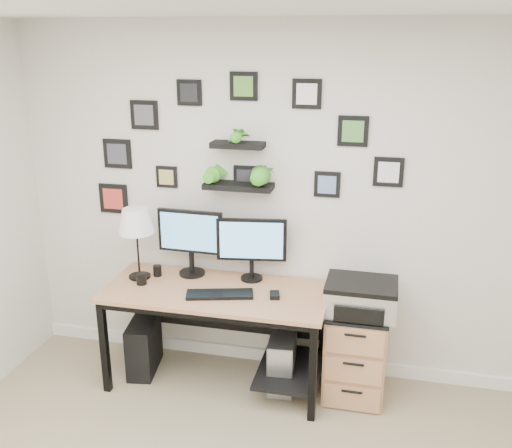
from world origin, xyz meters
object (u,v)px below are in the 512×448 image
(printer, at_px, (361,297))
(pc_tower_black, at_px, (144,345))
(mug, at_px, (141,279))
(monitor_left, at_px, (190,238))
(table_lamp, at_px, (136,223))
(desk, at_px, (222,304))
(monitor_right, at_px, (252,244))
(file_cabinet, at_px, (355,351))
(pc_tower_grey, at_px, (282,360))

(printer, bearing_deg, pc_tower_black, -179.05)
(mug, height_order, pc_tower_black, mug)
(monitor_left, bearing_deg, table_lamp, -159.83)
(desk, height_order, monitor_right, monitor_right)
(monitor_left, height_order, monitor_right, monitor_left)
(monitor_right, distance_m, table_lamp, 0.86)
(table_lamp, distance_m, file_cabinet, 1.84)
(table_lamp, bearing_deg, printer, -1.29)
(desk, relative_size, pc_tower_black, 3.86)
(mug, xyz_separation_m, file_cabinet, (1.56, 0.12, -0.46))
(monitor_left, relative_size, pc_tower_grey, 1.19)
(monitor_right, bearing_deg, pc_tower_grey, -32.83)
(desk, height_order, table_lamp, table_lamp)
(mug, relative_size, file_cabinet, 0.13)
(pc_tower_black, bearing_deg, monitor_right, 5.89)
(monitor_left, distance_m, monitor_right, 0.47)
(mug, bearing_deg, desk, 5.96)
(monitor_left, height_order, printer, monitor_left)
(monitor_right, bearing_deg, mug, -161.33)
(table_lamp, bearing_deg, monitor_right, 10.01)
(mug, relative_size, pc_tower_grey, 0.20)
(monitor_left, relative_size, mug, 6.07)
(monitor_right, xyz_separation_m, file_cabinet, (0.80, -0.14, -0.70))
(monitor_right, bearing_deg, desk, -131.37)
(monitor_left, height_order, mug, monitor_left)
(desk, distance_m, mug, 0.62)
(desk, bearing_deg, table_lamp, 175.64)
(monitor_left, xyz_separation_m, pc_tower_black, (-0.34, -0.20, -0.84))
(pc_tower_grey, height_order, printer, printer)
(monitor_right, height_order, printer, monitor_right)
(mug, bearing_deg, pc_tower_black, 129.88)
(file_cabinet, bearing_deg, pc_tower_grey, -175.89)
(table_lamp, xyz_separation_m, pc_tower_grey, (1.10, -0.03, -0.98))
(printer, bearing_deg, pc_tower_grey, 179.22)
(pc_tower_grey, bearing_deg, printer, -0.78)
(desk, relative_size, table_lamp, 2.97)
(monitor_left, distance_m, pc_tower_black, 0.93)
(desk, distance_m, table_lamp, 0.86)
(desk, bearing_deg, monitor_left, 147.64)
(desk, distance_m, pc_tower_grey, 0.61)
(monitor_left, bearing_deg, file_cabinet, -5.73)
(monitor_right, xyz_separation_m, pc_tower_black, (-0.81, -0.21, -0.83))
(monitor_right, bearing_deg, printer, -12.72)
(monitor_left, bearing_deg, pc_tower_grey, -12.54)
(pc_tower_black, bearing_deg, printer, -7.79)
(pc_tower_grey, bearing_deg, file_cabinet, 4.11)
(monitor_right, distance_m, mug, 0.84)
(desk, xyz_separation_m, monitor_right, (0.17, 0.20, 0.41))
(table_lamp, xyz_separation_m, printer, (1.64, -0.04, -0.40))
(table_lamp, height_order, pc_tower_black, table_lamp)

